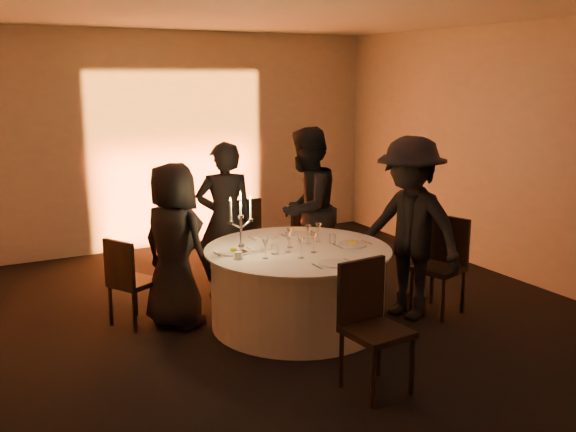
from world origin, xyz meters
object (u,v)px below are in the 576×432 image
candelabra (241,232)px  chair_right (443,259)px  coffee_cup (239,256)px  chair_front (370,318)px  banquet_table (298,287)px  guest_back_right (306,209)px  chair_back_left (239,235)px  chair_back_right (295,234)px  guest_back_left (225,221)px  guest_right (410,229)px  guest_left (174,246)px  chair_left (128,278)px

candelabra → chair_right: bearing=-13.4°
coffee_cup → candelabra: 0.25m
chair_front → candelabra: (-0.41, 1.49, 0.40)m
banquet_table → guest_back_right: bearing=56.3°
chair_back_left → chair_back_right: 0.74m
banquet_table → chair_back_left: 1.47m
guest_back_left → guest_right: 1.98m
chair_back_left → chair_front: size_ratio=1.00×
guest_left → candelabra: size_ratio=2.70×
chair_front → coffee_cup: chair_front is taller
guest_right → candelabra: bearing=-121.7°
chair_front → coffee_cup: bearing=105.8°
banquet_table → chair_back_left: (0.03, 1.46, 0.19)m
guest_left → guest_back_left: 0.92m
candelabra → guest_right: bearing=-14.7°
chair_back_left → guest_back_left: bearing=47.7°
banquet_table → guest_back_right: guest_back_right is taller
candelabra → coffee_cup: bearing=-121.7°
chair_back_left → candelabra: 1.54m
chair_left → guest_left: guest_left is taller
chair_right → chair_front: chair_front is taller
guest_left → guest_back_right: 1.72m
guest_back_left → guest_right: size_ratio=0.94×
chair_right → guest_back_left: 2.34m
banquet_table → chair_left: 1.64m
guest_left → guest_right: size_ratio=0.88×
chair_front → guest_left: bearing=110.3°
chair_back_right → guest_left: bearing=1.2°
chair_left → guest_left: (0.41, -0.19, 0.31)m
coffee_cup → candelabra: (0.09, 0.15, 0.18)m
guest_left → guest_back_left: size_ratio=0.93×
chair_back_left → guest_back_right: (0.59, -0.53, 0.35)m
chair_left → chair_back_left: bearing=-92.6°
coffee_cup → guest_left: bearing=124.1°
chair_left → guest_back_right: guest_back_right is taller
chair_back_left → guest_left: guest_left is taller
chair_back_left → chair_back_right: chair_back_left is taller
banquet_table → chair_back_right: chair_back_right is taller
chair_back_right → chair_right: chair_right is taller
chair_back_left → guest_left: size_ratio=0.63×
chair_left → guest_right: (2.55, -1.06, 0.42)m
chair_back_right → chair_right: (0.72, -1.86, 0.06)m
chair_right → guest_left: size_ratio=0.62×
guest_back_right → candelabra: guest_back_right is taller
chair_front → guest_left: guest_left is taller
guest_right → guest_back_right: bearing=-177.0°
guest_left → coffee_cup: size_ratio=14.57×
guest_right → guest_left: bearing=-129.3°
banquet_table → chair_front: 1.42m
guest_left → chair_back_left: bearing=-77.1°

